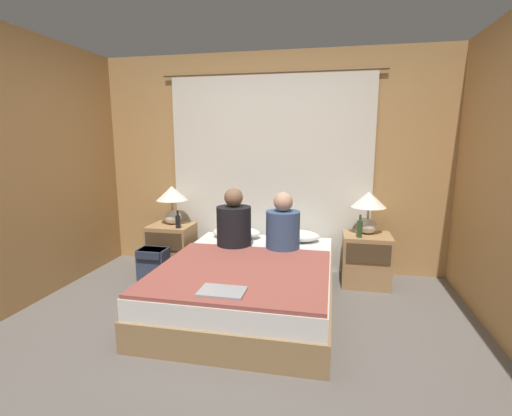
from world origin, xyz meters
TOP-DOWN VIEW (x-y plane):
  - ground_plane at (0.00, 0.00)m, footprint 16.00×16.00m
  - wall_back at (0.00, 1.81)m, footprint 4.13×0.06m
  - curtain_panel at (0.00, 1.75)m, footprint 2.53×0.02m
  - bed at (0.00, 0.69)m, footprint 1.51×2.02m
  - nightstand_left at (-1.10, 1.42)m, footprint 0.49×0.44m
  - nightstand_right at (1.10, 1.42)m, footprint 0.49×0.44m
  - lamp_left at (-1.10, 1.48)m, footprint 0.36×0.36m
  - lamp_right at (1.10, 1.48)m, footprint 0.36×0.36m
  - pillow_left at (-0.33, 1.49)m, footprint 0.56×0.34m
  - pillow_right at (0.33, 1.49)m, footprint 0.56×0.34m
  - blanket_on_bed at (0.00, 0.40)m, footprint 1.45×1.36m
  - person_left_in_bed at (-0.26, 1.11)m, footprint 0.36×0.36m
  - person_right_in_bed at (0.25, 1.11)m, footprint 0.34×0.34m
  - beer_bottle_on_left_stand at (-0.96, 1.30)m, footprint 0.06×0.06m
  - beer_bottle_on_right_stand at (1.01, 1.30)m, footprint 0.06×0.06m
  - laptop_on_bed at (-0.02, -0.10)m, footprint 0.33×0.22m
  - backpack_on_floor at (-1.15, 1.04)m, footprint 0.31×0.23m

SIDE VIEW (x-z plane):
  - ground_plane at x=0.00m, z-range 0.00..0.00m
  - bed at x=0.00m, z-range 0.00..0.41m
  - backpack_on_floor at x=-1.15m, z-range 0.02..0.39m
  - nightstand_left at x=-1.10m, z-range 0.00..0.55m
  - nightstand_right at x=1.10m, z-range 0.00..0.55m
  - blanket_on_bed at x=0.00m, z-range 0.42..0.45m
  - laptop_on_bed at x=-0.02m, z-range 0.45..0.47m
  - pillow_left at x=-0.33m, z-range 0.42..0.54m
  - pillow_right at x=0.33m, z-range 0.42..0.54m
  - beer_bottle_on_left_stand at x=-0.96m, z-range 0.52..0.72m
  - beer_bottle_on_right_stand at x=1.01m, z-range 0.52..0.76m
  - person_right_in_bed at x=0.25m, z-range 0.36..0.96m
  - person_left_in_bed at x=-0.26m, z-range 0.36..0.98m
  - lamp_left at x=-1.10m, z-range 0.62..1.07m
  - lamp_right at x=1.10m, z-range 0.62..1.07m
  - curtain_panel at x=0.00m, z-range 0.00..2.27m
  - wall_back at x=0.00m, z-range 0.00..2.50m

